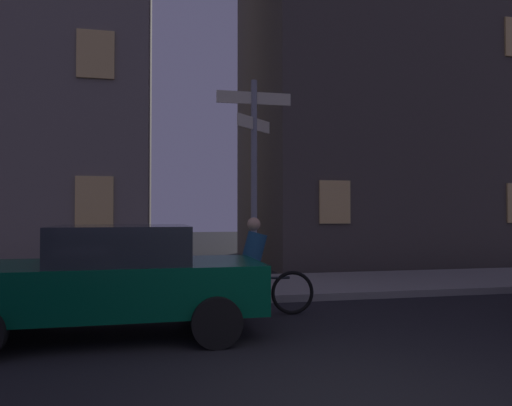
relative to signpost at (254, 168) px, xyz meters
The scene contains 5 objects.
sidewalk_kerb 2.75m from the signpost, 98.98° to the left, with size 40.00×3.11×0.14m, color gray.
signpost is the anchor object (origin of this frame).
car_near_right 3.82m from the signpost, 136.82° to the right, with size 4.23×2.01×1.51m.
cyclist 2.33m from the signpost, 99.88° to the right, with size 1.82×0.35×1.61m.
building_right_block 12.18m from the signpost, 43.44° to the left, with size 11.94×7.44×18.24m.
Camera 1 is at (-1.68, -3.80, 1.67)m, focal length 33.15 mm.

